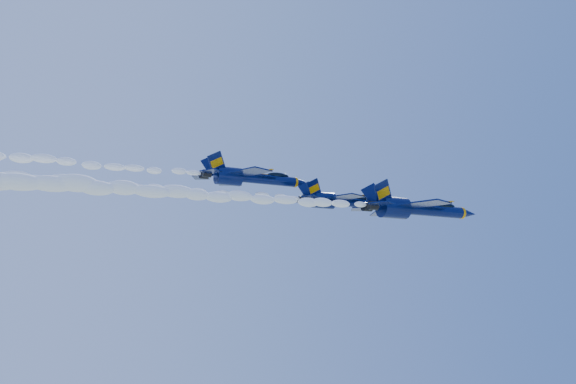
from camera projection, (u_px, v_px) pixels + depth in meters
name	position (u px, v px, depth m)	size (l,w,h in m)	color
jet_lead	(416.00, 209.00, 91.36)	(19.47, 15.97, 7.24)	#07103C
smoke_trail_jet_lead	(134.00, 189.00, 74.04)	(63.51, 2.64, 2.37)	white
jet_second	(341.00, 201.00, 95.59)	(15.67, 12.85, 5.82)	#07103C
smoke_trail_jet_second	(72.00, 182.00, 78.97)	(63.51, 2.12, 1.91)	white
jet_third	(250.00, 178.00, 92.97)	(17.12, 14.04, 6.36)	#07103C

